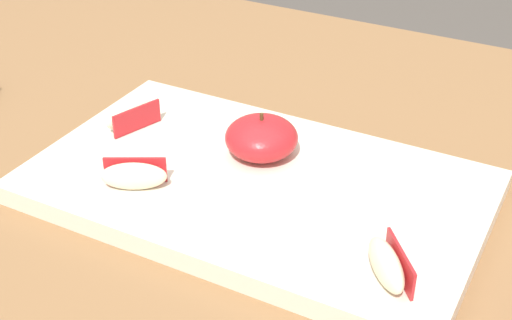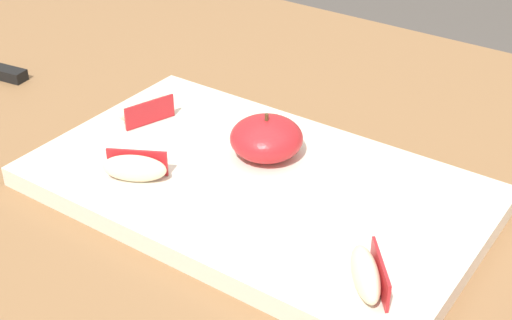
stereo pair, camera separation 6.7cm
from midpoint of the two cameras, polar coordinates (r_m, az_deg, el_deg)
name	(u,v)px [view 1 (the left image)]	position (r m, az deg, el deg)	size (l,w,h in m)	color
dining_table	(252,236)	(0.81, -2.68, -6.11)	(1.29, 0.83, 0.74)	brown
cutting_board	(256,187)	(0.69, -2.79, -2.21)	(0.43, 0.25, 0.02)	beige
apple_half_skin_up	(261,138)	(0.71, -2.28, 1.71)	(0.07, 0.07, 0.05)	#B21E23
apple_wedge_left	(134,175)	(0.68, -12.46, -1.30)	(0.06, 0.05, 0.03)	beige
apple_wedge_near_knife	(131,115)	(0.78, -12.29, 3.42)	(0.04, 0.06, 0.03)	beige
apple_wedge_front	(387,264)	(0.56, 7.01, -8.34)	(0.05, 0.06, 0.03)	beige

